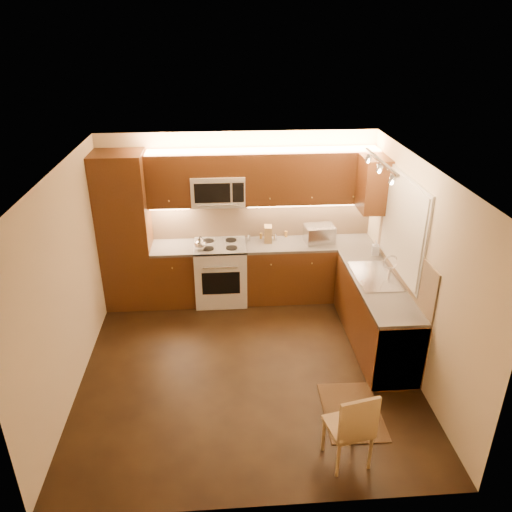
{
  "coord_description": "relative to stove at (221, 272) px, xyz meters",
  "views": [
    {
      "loc": [
        -0.26,
        -5.02,
        3.9
      ],
      "look_at": [
        0.15,
        0.55,
        1.25
      ],
      "focal_mm": 34.91,
      "sensor_mm": 36.0,
      "label": 1
    }
  ],
  "objects": [
    {
      "name": "soap_bottle",
      "position": [
        2.19,
        -0.46,
        0.55
      ],
      "size": [
        0.11,
        0.11,
        0.21
      ],
      "primitive_type": "imported",
      "rotation": [
        0.0,
        0.0,
        -0.15
      ],
      "color": "silver",
      "rests_on": "counter_right"
    },
    {
      "name": "wall_front",
      "position": [
        0.3,
        -3.67,
        0.79
      ],
      "size": [
        4.0,
        0.01,
        2.5
      ],
      "primitive_type": "cube",
      "color": "beige",
      "rests_on": "ground"
    },
    {
      "name": "microwave",
      "position": [
        0.0,
        0.14,
        1.26
      ],
      "size": [
        0.76,
        0.38,
        0.44
      ],
      "primitive_type": null,
      "color": "silver",
      "rests_on": "wall_back"
    },
    {
      "name": "backsplash_right",
      "position": [
        2.29,
        -1.28,
        0.74
      ],
      "size": [
        0.02,
        2.0,
        0.6
      ],
      "primitive_type": "cube",
      "color": "tan",
      "rests_on": "wall_right"
    },
    {
      "name": "upper_cab_back_right",
      "position": [
        1.34,
        0.15,
        1.42
      ],
      "size": [
        1.92,
        0.35,
        0.75
      ],
      "primitive_type": "cube",
      "color": "#4A270F",
      "rests_on": "wall_back"
    },
    {
      "name": "window_blinds",
      "position": [
        2.27,
        -1.12,
        1.14
      ],
      "size": [
        0.02,
        1.36,
        1.16
      ],
      "primitive_type": "cube",
      "color": "silver",
      "rests_on": "wall_right"
    },
    {
      "name": "base_cab_back_left",
      "position": [
        -0.69,
        0.02,
        -0.03
      ],
      "size": [
        0.62,
        0.6,
        0.86
      ],
      "primitive_type": "cube",
      "color": "#4A270F",
      "rests_on": "floor"
    },
    {
      "name": "spice_jar_c",
      "position": [
        0.83,
        0.13,
        0.49
      ],
      "size": [
        0.05,
        0.05,
        0.1
      ],
      "primitive_type": "cylinder",
      "rotation": [
        0.0,
        0.0,
        -0.16
      ],
      "color": "silver",
      "rests_on": "counter_back_right"
    },
    {
      "name": "track_light_bar",
      "position": [
        1.85,
        -1.27,
        2.0
      ],
      "size": [
        0.04,
        1.2,
        0.03
      ],
      "primitive_type": "cube",
      "color": "silver",
      "rests_on": "ceiling"
    },
    {
      "name": "stove",
      "position": [
        0.0,
        0.0,
        0.0
      ],
      "size": [
        0.76,
        0.65,
        0.92
      ],
      "primitive_type": null,
      "color": "silver",
      "rests_on": "floor"
    },
    {
      "name": "base_cab_back_right",
      "position": [
        1.34,
        0.02,
        -0.03
      ],
      "size": [
        1.92,
        0.6,
        0.86
      ],
      "primitive_type": "cube",
      "color": "#4A270F",
      "rests_on": "floor"
    },
    {
      "name": "spice_jar_a",
      "position": [
        0.44,
        0.14,
        0.49
      ],
      "size": [
        0.05,
        0.05,
        0.1
      ],
      "primitive_type": "cylinder",
      "rotation": [
        0.0,
        0.0,
        -0.25
      ],
      "color": "silver",
      "rests_on": "counter_back_right"
    },
    {
      "name": "ceiling",
      "position": [
        0.3,
        -1.68,
        2.04
      ],
      "size": [
        4.0,
        4.0,
        0.01
      ],
      "primitive_type": "cube",
      "color": "beige",
      "rests_on": "ground"
    },
    {
      "name": "wall_left",
      "position": [
        -1.7,
        -1.68,
        0.79
      ],
      "size": [
        0.01,
        4.0,
        2.5
      ],
      "primitive_type": "cube",
      "color": "beige",
      "rests_on": "ground"
    },
    {
      "name": "backsplash_back",
      "position": [
        0.65,
        0.31,
        0.74
      ],
      "size": [
        3.3,
        0.02,
        0.6
      ],
      "primitive_type": "cube",
      "color": "tan",
      "rests_on": "wall_back"
    },
    {
      "name": "counter_right",
      "position": [
        2.0,
        -1.28,
        0.42
      ],
      "size": [
        0.6,
        2.0,
        0.04
      ],
      "primitive_type": "cube",
      "color": "#3C3937",
      "rests_on": "base_cab_right"
    },
    {
      "name": "knife_block",
      "position": [
        0.72,
        0.11,
        0.56
      ],
      "size": [
        0.12,
        0.18,
        0.24
      ],
      "primitive_type": "cube",
      "rotation": [
        0.0,
        0.0,
        -0.07
      ],
      "color": "olive",
      "rests_on": "counter_back_right"
    },
    {
      "name": "rug",
      "position": [
        1.4,
        -2.58,
        -0.45
      ],
      "size": [
        0.64,
        0.95,
        0.01
      ],
      "primitive_type": "cube",
      "rotation": [
        0.0,
        0.0,
        -0.02
      ],
      "color": "black",
      "rests_on": "floor"
    },
    {
      "name": "counter_back_right",
      "position": [
        1.34,
        0.02,
        0.42
      ],
      "size": [
        1.92,
        0.6,
        0.04
      ],
      "primitive_type": "cube",
      "color": "#3C3937",
      "rests_on": "base_cab_back_right"
    },
    {
      "name": "spice_jar_b",
      "position": [
        0.63,
        0.22,
        0.49
      ],
      "size": [
        0.05,
        0.05,
        0.09
      ],
      "primitive_type": "cylinder",
      "rotation": [
        0.0,
        0.0,
        -0.1
      ],
      "color": "olive",
      "rests_on": "counter_back_right"
    },
    {
      "name": "upper_cab_right_corner",
      "position": [
        2.12,
        -0.28,
        1.42
      ],
      "size": [
        0.35,
        0.5,
        0.75
      ],
      "primitive_type": "cube",
      "color": "#4A270F",
      "rests_on": "wall_right"
    },
    {
      "name": "base_cab_right",
      "position": [
        2.0,
        -1.28,
        -0.03
      ],
      "size": [
        0.6,
        2.0,
        0.86
      ],
      "primitive_type": "cube",
      "color": "#4A270F",
      "rests_on": "floor"
    },
    {
      "name": "window_frame",
      "position": [
        2.29,
        -1.12,
        1.14
      ],
      "size": [
        0.03,
        1.44,
        1.24
      ],
      "primitive_type": "cube",
      "color": "silver",
      "rests_on": "wall_right"
    },
    {
      "name": "upper_cab_bridge",
      "position": [
        0.0,
        0.15,
        1.63
      ],
      "size": [
        0.76,
        0.35,
        0.31
      ],
      "primitive_type": "cube",
      "color": "#4A270F",
      "rests_on": "wall_back"
    },
    {
      "name": "counter_back_left",
      "position": [
        -0.69,
        0.02,
        0.42
      ],
      "size": [
        0.62,
        0.6,
        0.04
      ],
      "primitive_type": "cube",
      "color": "#3C3937",
      "rests_on": "base_cab_back_left"
    },
    {
      "name": "kettle",
      "position": [
        -0.28,
        -0.15,
        0.56
      ],
      "size": [
        0.22,
        0.22,
        0.21
      ],
      "primitive_type": null,
      "rotation": [
        0.0,
        0.0,
        -0.28
      ],
      "color": "silver",
      "rests_on": "stove"
    },
    {
      "name": "wall_right",
      "position": [
        2.3,
        -1.68,
        0.79
      ],
      "size": [
        0.01,
        4.0,
        2.5
      ],
      "primitive_type": "cube",
      "color": "beige",
      "rests_on": "ground"
    },
    {
      "name": "pantry",
      "position": [
        -1.35,
        0.02,
        0.69
      ],
      "size": [
        0.7,
        0.6,
        2.3
      ],
      "primitive_type": "cube",
      "color": "#4A270F",
      "rests_on": "floor"
    },
    {
      "name": "wall_back",
      "position": [
        0.3,
        0.32,
        0.79
      ],
      "size": [
        4.0,
        0.01,
        2.5
      ],
      "primitive_type": "cube",
      "color": "beige",
      "rests_on": "ground"
    },
    {
      "name": "dining_chair",
      "position": [
        1.17,
        -3.2,
        -0.02
      ],
      "size": [
        0.46,
        0.46,
        0.88
      ],
      "primitive_type": null,
      "rotation": [
        0.0,
        0.0,
        0.21
      ],
      "color": "olive",
      "rests_on": "floor"
    },
    {
      "name": "faucet",
      "position": [
        2.18,
        -1.12,
        0.59
      ],
      "size": [
        0.2,
        0.04,
        0.3
      ],
      "primitive_type": null,
      "color": "silver",
      "rests_on": "counter_right"
    },
    {
      "name": "dishwasher",
      "position": [
        2.0,
        -1.98,
        -0.03
      ],
      "size": [
        0.58,
        0.6,
        0.84
      ],
      "primitive_type": "cube",
      "color": "silver",
      "rests_on": "floor"
    },
    {
      "name": "toaster_oven",
      "position": [
        1.48,
        0.04,
        0.57
      ],
      "size": [
        0.45,
        0.36,
        0.25
      ],
      "primitive_type": "cube",
      "rotation": [
        0.0,
        0.0,
        0.1
      ],
      "color": "silver",
      "rests_on": "counter_back_right"
    },
    {
      "name": "spice_jar_d",
      "position": [
        1.01,
        0.26,
        0.49
      ],
      "size": [
        0.05,
        0.05,
        0.09
      ],
      "primitive_type": "cylinder",
      "rotation": [
        0.0,
        0.0,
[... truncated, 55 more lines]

